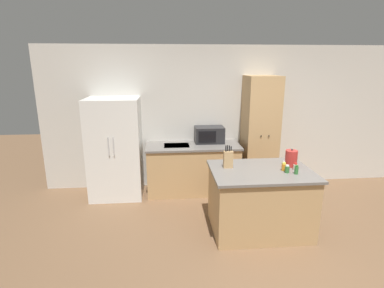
{
  "coord_description": "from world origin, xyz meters",
  "views": [
    {
      "loc": [
        -1.35,
        -3.13,
        2.27
      ],
      "look_at": [
        -0.95,
        1.4,
        1.05
      ],
      "focal_mm": 28.0,
      "sensor_mm": 36.0,
      "label": 1
    }
  ],
  "objects_px": {
    "microwave": "(209,135)",
    "knife_block": "(228,159)",
    "spice_bottle_amber_oil": "(284,167)",
    "spice_bottle_tall_dark": "(287,169)",
    "spice_bottle_pale_salt": "(284,164)",
    "pantry_cabinet": "(260,134)",
    "spice_bottle_green_herb": "(295,167)",
    "kettle": "(291,158)",
    "spice_bottle_short_red": "(296,170)",
    "refrigerator": "(115,148)"
  },
  "relations": [
    {
      "from": "spice_bottle_tall_dark",
      "to": "spice_bottle_pale_salt",
      "type": "distance_m",
      "value": 0.21
    },
    {
      "from": "refrigerator",
      "to": "spice_bottle_tall_dark",
      "type": "height_order",
      "value": "refrigerator"
    },
    {
      "from": "microwave",
      "to": "spice_bottle_amber_oil",
      "type": "bearing_deg",
      "value": -64.01
    },
    {
      "from": "microwave",
      "to": "spice_bottle_green_herb",
      "type": "height_order",
      "value": "microwave"
    },
    {
      "from": "refrigerator",
      "to": "pantry_cabinet",
      "type": "bearing_deg",
      "value": 1.72
    },
    {
      "from": "spice_bottle_short_red",
      "to": "knife_block",
      "type": "bearing_deg",
      "value": 159.02
    },
    {
      "from": "knife_block",
      "to": "spice_bottle_amber_oil",
      "type": "relative_size",
      "value": 2.87
    },
    {
      "from": "spice_bottle_green_herb",
      "to": "spice_bottle_pale_salt",
      "type": "xyz_separation_m",
      "value": [
        -0.11,
        0.11,
        -0.0
      ]
    },
    {
      "from": "refrigerator",
      "to": "microwave",
      "type": "height_order",
      "value": "refrigerator"
    },
    {
      "from": "spice_bottle_pale_salt",
      "to": "kettle",
      "type": "distance_m",
      "value": 0.14
    },
    {
      "from": "spice_bottle_green_herb",
      "to": "pantry_cabinet",
      "type": "bearing_deg",
      "value": 91.51
    },
    {
      "from": "knife_block",
      "to": "spice_bottle_green_herb",
      "type": "distance_m",
      "value": 0.9
    },
    {
      "from": "spice_bottle_green_herb",
      "to": "spice_bottle_short_red",
      "type": "bearing_deg",
      "value": -109.25
    },
    {
      "from": "spice_bottle_pale_salt",
      "to": "refrigerator",
      "type": "bearing_deg",
      "value": 152.73
    },
    {
      "from": "pantry_cabinet",
      "to": "spice_bottle_tall_dark",
      "type": "xyz_separation_m",
      "value": [
        -0.11,
        -1.57,
        -0.1
      ]
    },
    {
      "from": "spice_bottle_amber_oil",
      "to": "microwave",
      "type": "bearing_deg",
      "value": 115.99
    },
    {
      "from": "microwave",
      "to": "spice_bottle_tall_dark",
      "type": "xyz_separation_m",
      "value": [
        0.79,
        -1.67,
        -0.09
      ]
    },
    {
      "from": "refrigerator",
      "to": "pantry_cabinet",
      "type": "distance_m",
      "value": 2.57
    },
    {
      "from": "pantry_cabinet",
      "to": "microwave",
      "type": "relative_size",
      "value": 4.01
    },
    {
      "from": "spice_bottle_tall_dark",
      "to": "knife_block",
      "type": "bearing_deg",
      "value": 160.33
    },
    {
      "from": "refrigerator",
      "to": "spice_bottle_tall_dark",
      "type": "distance_m",
      "value": 2.87
    },
    {
      "from": "spice_bottle_amber_oil",
      "to": "spice_bottle_green_herb",
      "type": "height_order",
      "value": "spice_bottle_amber_oil"
    },
    {
      "from": "knife_block",
      "to": "spice_bottle_tall_dark",
      "type": "relative_size",
      "value": 3.04
    },
    {
      "from": "pantry_cabinet",
      "to": "spice_bottle_green_herb",
      "type": "relative_size",
      "value": 21.59
    },
    {
      "from": "refrigerator",
      "to": "spice_bottle_amber_oil",
      "type": "xyz_separation_m",
      "value": [
        2.44,
        -1.41,
        0.08
      ]
    },
    {
      "from": "spice_bottle_amber_oil",
      "to": "spice_bottle_tall_dark",
      "type": "bearing_deg",
      "value": -80.69
    },
    {
      "from": "knife_block",
      "to": "kettle",
      "type": "bearing_deg",
      "value": -0.93
    },
    {
      "from": "spice_bottle_green_herb",
      "to": "kettle",
      "type": "bearing_deg",
      "value": 90.11
    },
    {
      "from": "microwave",
      "to": "spice_bottle_green_herb",
      "type": "relative_size",
      "value": 5.39
    },
    {
      "from": "refrigerator",
      "to": "spice_bottle_pale_salt",
      "type": "distance_m",
      "value": 2.8
    },
    {
      "from": "spice_bottle_tall_dark",
      "to": "kettle",
      "type": "height_order",
      "value": "kettle"
    },
    {
      "from": "spice_bottle_pale_salt",
      "to": "spice_bottle_amber_oil",
      "type": "bearing_deg",
      "value": -111.71
    },
    {
      "from": "spice_bottle_short_red",
      "to": "spice_bottle_pale_salt",
      "type": "relative_size",
      "value": 1.34
    },
    {
      "from": "spice_bottle_short_red",
      "to": "kettle",
      "type": "xyz_separation_m",
      "value": [
        0.05,
        0.3,
        0.06
      ]
    },
    {
      "from": "spice_bottle_tall_dark",
      "to": "kettle",
      "type": "bearing_deg",
      "value": 58.21
    },
    {
      "from": "refrigerator",
      "to": "knife_block",
      "type": "xyz_separation_m",
      "value": [
        1.72,
        -1.23,
        0.15
      ]
    },
    {
      "from": "refrigerator",
      "to": "spice_bottle_amber_oil",
      "type": "bearing_deg",
      "value": -30.12
    },
    {
      "from": "knife_block",
      "to": "kettle",
      "type": "xyz_separation_m",
      "value": [
        0.89,
        -0.01,
        -0.01
      ]
    },
    {
      "from": "microwave",
      "to": "spice_bottle_green_herb",
      "type": "xyz_separation_m",
      "value": [
        0.94,
        -1.57,
        -0.09
      ]
    },
    {
      "from": "microwave",
      "to": "refrigerator",
      "type": "bearing_deg",
      "value": -173.91
    },
    {
      "from": "pantry_cabinet",
      "to": "spice_bottle_green_herb",
      "type": "height_order",
      "value": "pantry_cabinet"
    },
    {
      "from": "spice_bottle_green_herb",
      "to": "refrigerator",
      "type": "bearing_deg",
      "value": 151.8
    },
    {
      "from": "microwave",
      "to": "spice_bottle_amber_oil",
      "type": "distance_m",
      "value": 1.77
    },
    {
      "from": "refrigerator",
      "to": "spice_bottle_green_herb",
      "type": "xyz_separation_m",
      "value": [
        2.6,
        -1.4,
        0.07
      ]
    },
    {
      "from": "spice_bottle_pale_salt",
      "to": "spice_bottle_green_herb",
      "type": "bearing_deg",
      "value": -44.63
    },
    {
      "from": "pantry_cabinet",
      "to": "spice_bottle_amber_oil",
      "type": "bearing_deg",
      "value": -94.9
    },
    {
      "from": "refrigerator",
      "to": "spice_bottle_pale_salt",
      "type": "xyz_separation_m",
      "value": [
        2.49,
        -1.28,
        0.07
      ]
    },
    {
      "from": "kettle",
      "to": "pantry_cabinet",
      "type": "bearing_deg",
      "value": 91.66
    },
    {
      "from": "microwave",
      "to": "knife_block",
      "type": "distance_m",
      "value": 1.41
    },
    {
      "from": "spice_bottle_tall_dark",
      "to": "kettle",
      "type": "xyz_separation_m",
      "value": [
        0.15,
        0.25,
        0.06
      ]
    }
  ]
}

